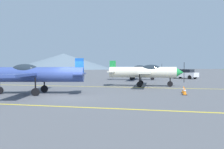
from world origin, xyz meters
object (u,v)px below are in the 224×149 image
airplane_mid (145,72)px  car_sedan (185,74)px  airplane_near (33,74)px  traffic_cone_side (184,90)px  airplane_far (136,70)px  traffic_cone_front (185,91)px

airplane_mid → car_sedan: airplane_mid is taller
airplane_near → traffic_cone_side: (11.20, 3.15, -1.25)m
airplane_far → traffic_cone_front: (5.77, -18.29, -1.25)m
airplane_mid → traffic_cone_front: airplane_mid is taller
car_sedan → traffic_cone_front: car_sedan is taller
airplane_near → car_sedan: bearing=62.8°
traffic_cone_front → traffic_cone_side: bearing=88.7°
airplane_near → airplane_mid: same height
airplane_near → traffic_cone_front: airplane_near is taller
airplane_near → car_sedan: airplane_near is taller
airplane_far → airplane_mid: bearing=-78.4°
traffic_cone_front → airplane_near: bearing=-170.2°
car_sedan → traffic_cone_front: (-2.09, -23.90, -0.56)m
car_sedan → traffic_cone_front: bearing=-95.0°
car_sedan → traffic_cone_side: bearing=-95.2°
airplane_far → car_sedan: size_ratio=1.99×
traffic_cone_front → traffic_cone_side: (0.03, 1.23, 0.00)m
airplane_far → traffic_cone_front: bearing=-72.5°
airplane_far → traffic_cone_front: 19.22m
airplane_near → car_sedan: 29.03m
airplane_near → traffic_cone_front: 11.40m
car_sedan → traffic_cone_front: size_ratio=7.71×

